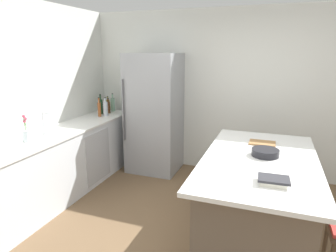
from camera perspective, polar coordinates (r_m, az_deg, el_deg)
name	(u,v)px	position (r m, az deg, el deg)	size (l,w,h in m)	color
wall_rear	(236,93)	(4.79, 13.16, 6.20)	(6.00, 0.10, 2.60)	silver
counter_run_left	(65,161)	(4.35, -19.45, -6.51)	(0.63, 2.95, 0.92)	silver
kitchen_island	(257,199)	(3.27, 16.90, -13.44)	(1.10, 1.96, 0.91)	brown
refrigerator	(154,114)	(4.78, -2.68, 2.44)	(0.81, 0.73, 1.92)	#93969B
sink_faucet	(44,122)	(4.03, -22.99, 0.64)	(0.15, 0.05, 0.30)	silver
flower_vase	(26,134)	(3.81, -25.89, -1.45)	(0.09, 0.09, 0.32)	silver
gin_bottle	(113,104)	(5.27, -10.69, 4.18)	(0.07, 0.07, 0.31)	#8CB79E
olive_oil_bottle	(108,106)	(5.22, -11.62, 3.93)	(0.06, 0.06, 0.28)	olive
syrup_bottle	(108,107)	(5.12, -11.56, 3.65)	(0.07, 0.07, 0.26)	#5B3319
wine_bottle	(101,106)	(5.07, -12.98, 3.79)	(0.07, 0.07, 0.34)	#19381E
soda_bottle	(106,108)	(4.91, -12.09, 3.39)	(0.08, 0.08, 0.31)	silver
vinegar_bottle	(99,109)	(4.87, -13.25, 3.28)	(0.05, 0.05, 0.32)	#994C23
cookbook_stack	(274,181)	(2.55, 19.89, -9.99)	(0.25, 0.19, 0.05)	silver
mixing_bowl	(265,153)	(3.16, 18.42, -4.93)	(0.27, 0.27, 0.07)	black
cutting_board	(262,143)	(3.57, 17.90, -3.16)	(0.29, 0.21, 0.02)	#9E7042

